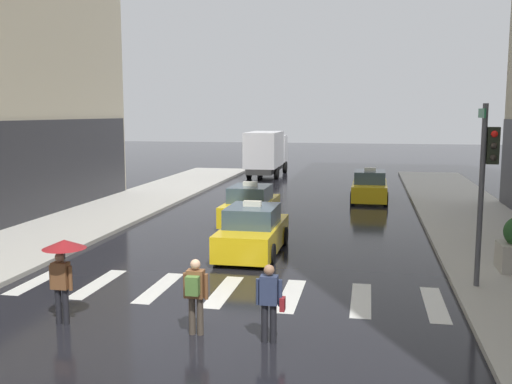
{
  "coord_description": "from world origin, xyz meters",
  "views": [
    {
      "loc": [
        3.7,
        -11.43,
        4.71
      ],
      "look_at": [
        -0.1,
        8.0,
        2.0
      ],
      "focal_mm": 40.61,
      "sensor_mm": 36.0,
      "label": 1
    }
  ],
  "objects_px": {
    "traffic_light_pole": "(486,169)",
    "pedestrian_with_backpack": "(195,291)",
    "box_truck": "(266,152)",
    "taxi_second": "(251,206)",
    "taxi_lead": "(253,232)",
    "taxi_third": "(370,187)",
    "pedestrian_with_umbrella": "(63,258)",
    "pedestrian_with_handbag": "(270,299)"
  },
  "relations": [
    {
      "from": "taxi_lead",
      "to": "box_truck",
      "type": "relative_size",
      "value": 0.6
    },
    {
      "from": "taxi_lead",
      "to": "taxi_third",
      "type": "distance_m",
      "value": 13.39
    },
    {
      "from": "traffic_light_pole",
      "to": "taxi_third",
      "type": "xyz_separation_m",
      "value": [
        -2.91,
        15.81,
        -2.53
      ]
    },
    {
      "from": "taxi_lead",
      "to": "taxi_second",
      "type": "bearing_deg",
      "value": 102.39
    },
    {
      "from": "pedestrian_with_umbrella",
      "to": "pedestrian_with_handbag",
      "type": "xyz_separation_m",
      "value": [
        4.67,
        -0.15,
        -0.58
      ]
    },
    {
      "from": "traffic_light_pole",
      "to": "taxi_second",
      "type": "xyz_separation_m",
      "value": [
        -7.92,
        8.28,
        -2.53
      ]
    },
    {
      "from": "taxi_second",
      "to": "taxi_third",
      "type": "height_order",
      "value": "same"
    },
    {
      "from": "traffic_light_pole",
      "to": "taxi_lead",
      "type": "distance_m",
      "value": 7.82
    },
    {
      "from": "traffic_light_pole",
      "to": "taxi_second",
      "type": "height_order",
      "value": "traffic_light_pole"
    },
    {
      "from": "traffic_light_pole",
      "to": "pedestrian_with_backpack",
      "type": "bearing_deg",
      "value": -146.12
    },
    {
      "from": "box_truck",
      "to": "taxi_second",
      "type": "bearing_deg",
      "value": -82.05
    },
    {
      "from": "taxi_lead",
      "to": "pedestrian_with_handbag",
      "type": "xyz_separation_m",
      "value": [
        1.85,
        -7.47,
        0.21
      ]
    },
    {
      "from": "taxi_third",
      "to": "pedestrian_with_handbag",
      "type": "xyz_separation_m",
      "value": [
        -2.0,
        -20.29,
        0.21
      ]
    },
    {
      "from": "pedestrian_with_handbag",
      "to": "taxi_lead",
      "type": "bearing_deg",
      "value": 103.92
    },
    {
      "from": "taxi_third",
      "to": "traffic_light_pole",
      "type": "bearing_deg",
      "value": -79.57
    },
    {
      "from": "traffic_light_pole",
      "to": "taxi_lead",
      "type": "bearing_deg",
      "value": 156.13
    },
    {
      "from": "traffic_light_pole",
      "to": "taxi_second",
      "type": "relative_size",
      "value": 1.05
    },
    {
      "from": "traffic_light_pole",
      "to": "taxi_lead",
      "type": "height_order",
      "value": "traffic_light_pole"
    },
    {
      "from": "taxi_second",
      "to": "box_truck",
      "type": "height_order",
      "value": "box_truck"
    },
    {
      "from": "taxi_second",
      "to": "pedestrian_with_umbrella",
      "type": "relative_size",
      "value": 2.36
    },
    {
      "from": "box_truck",
      "to": "pedestrian_with_backpack",
      "type": "xyz_separation_m",
      "value": [
        3.93,
        -30.79,
        -0.88
      ]
    },
    {
      "from": "taxi_second",
      "to": "pedestrian_with_handbag",
      "type": "height_order",
      "value": "taxi_second"
    },
    {
      "from": "traffic_light_pole",
      "to": "box_truck",
      "type": "xyz_separation_m",
      "value": [
        -10.46,
        26.4,
        -1.41
      ]
    },
    {
      "from": "taxi_lead",
      "to": "pedestrian_with_backpack",
      "type": "distance_m",
      "value": 7.38
    },
    {
      "from": "taxi_second",
      "to": "pedestrian_with_handbag",
      "type": "xyz_separation_m",
      "value": [
        3.01,
        -12.75,
        0.21
      ]
    },
    {
      "from": "taxi_second",
      "to": "pedestrian_with_backpack",
      "type": "distance_m",
      "value": 12.74
    },
    {
      "from": "taxi_lead",
      "to": "pedestrian_with_umbrella",
      "type": "distance_m",
      "value": 7.88
    },
    {
      "from": "pedestrian_with_umbrella",
      "to": "pedestrian_with_handbag",
      "type": "bearing_deg",
      "value": -1.86
    },
    {
      "from": "taxi_third",
      "to": "pedestrian_with_backpack",
      "type": "relative_size",
      "value": 2.76
    },
    {
      "from": "taxi_second",
      "to": "pedestrian_with_backpack",
      "type": "bearing_deg",
      "value": -83.7
    },
    {
      "from": "taxi_lead",
      "to": "pedestrian_with_handbag",
      "type": "height_order",
      "value": "taxi_lead"
    },
    {
      "from": "pedestrian_with_umbrella",
      "to": "pedestrian_with_backpack",
      "type": "distance_m",
      "value": 3.1
    },
    {
      "from": "box_truck",
      "to": "pedestrian_with_umbrella",
      "type": "height_order",
      "value": "box_truck"
    },
    {
      "from": "box_truck",
      "to": "pedestrian_with_handbag",
      "type": "distance_m",
      "value": 31.39
    },
    {
      "from": "pedestrian_with_backpack",
      "to": "pedestrian_with_handbag",
      "type": "xyz_separation_m",
      "value": [
        1.61,
        -0.09,
        -0.04
      ]
    },
    {
      "from": "pedestrian_with_umbrella",
      "to": "pedestrian_with_handbag",
      "type": "relative_size",
      "value": 1.18
    },
    {
      "from": "traffic_light_pole",
      "to": "pedestrian_with_handbag",
      "type": "distance_m",
      "value": 7.04
    },
    {
      "from": "traffic_light_pole",
      "to": "box_truck",
      "type": "distance_m",
      "value": 28.43
    },
    {
      "from": "taxi_third",
      "to": "pedestrian_with_umbrella",
      "type": "height_order",
      "value": "pedestrian_with_umbrella"
    },
    {
      "from": "taxi_lead",
      "to": "pedestrian_with_umbrella",
      "type": "height_order",
      "value": "pedestrian_with_umbrella"
    },
    {
      "from": "taxi_third",
      "to": "box_truck",
      "type": "bearing_deg",
      "value": 125.47
    },
    {
      "from": "box_truck",
      "to": "pedestrian_with_handbag",
      "type": "xyz_separation_m",
      "value": [
        5.54,
        -30.88,
        -0.92
      ]
    }
  ]
}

